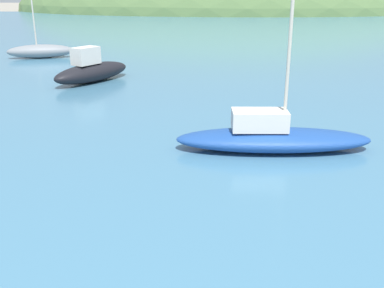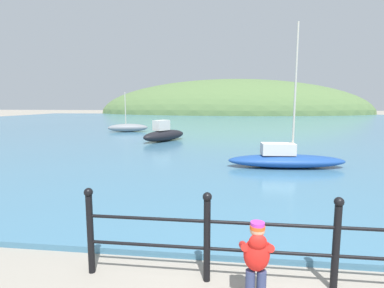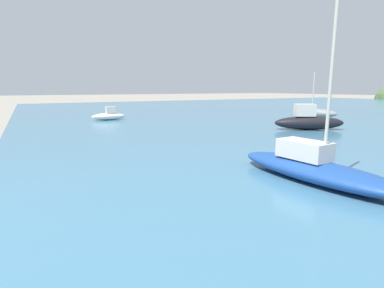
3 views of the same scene
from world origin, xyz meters
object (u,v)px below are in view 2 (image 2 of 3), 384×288
(child_in_coat, at_px, (257,256))
(boat_red_dinghy, at_px, (164,134))
(boat_white_sailboat, at_px, (128,128))
(boat_far_left, at_px, (285,159))

(child_in_coat, bearing_deg, boat_red_dinghy, 106.53)
(boat_white_sailboat, distance_m, boat_far_left, 15.70)
(child_in_coat, bearing_deg, boat_far_left, 77.47)
(boat_red_dinghy, height_order, boat_far_left, boat_far_left)
(boat_far_left, bearing_deg, boat_red_dinghy, 130.94)
(child_in_coat, xyz_separation_m, boat_red_dinghy, (-4.18, 14.09, -0.09))
(boat_far_left, bearing_deg, boat_white_sailboat, 129.30)
(boat_white_sailboat, height_order, boat_far_left, boat_far_left)
(boat_red_dinghy, xyz_separation_m, boat_far_left, (5.82, -6.71, -0.11))
(boat_white_sailboat, bearing_deg, boat_red_dinghy, -52.84)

